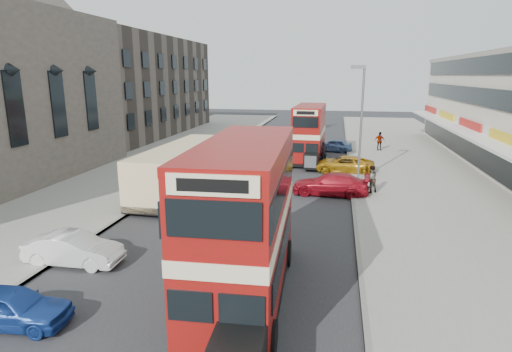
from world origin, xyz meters
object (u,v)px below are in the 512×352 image
Objects in this scene: coach at (182,167)px; cyclist at (323,158)px; bus_main at (245,221)px; car_right_a at (330,184)px; pedestrian_far at (379,141)px; bus_second at (309,133)px; car_left_near at (11,307)px; street_lamp at (361,115)px; car_left_front at (74,249)px; pedestrian_near at (371,179)px; car_right_b at (344,164)px; car_right_c at (333,145)px.

cyclist is at bearing 50.54° from coach.
coach is (-6.86, 12.11, -1.08)m from bus_main.
car_right_a is 17.28m from pedestrian_far.
bus_second reaches higher than car_left_near.
street_lamp is at bearing 25.66° from coach.
street_lamp reaches higher than car_right_a.
car_left_front is at bearing -126.33° from street_lamp.
coach is (-7.35, -11.98, -0.82)m from bus_second.
bus_second is at bearing -19.92° from car_left_front.
coach reaches higher than cyclist.
car_left_near is 35.81m from pedestrian_far.
bus_second reaches higher than car_right_a.
car_right_b is at bearing -104.72° from pedestrian_near.
street_lamp is at bearing -112.55° from pedestrian_far.
coach reaches higher than car_left_front.
coach is at bearing -23.60° from car_right_c.
car_left_front is at bearing -11.52° from bus_main.
bus_second is at bearing 119.60° from street_lamp.
street_lamp reaches higher than car_right_c.
pedestrian_near is at bearing -112.76° from bus_main.
car_left_front is 17.83m from pedestrian_near.
coach is 6.09× the size of pedestrian_near.
car_left_near is 26.56m from cyclist.
car_right_a is (2.60, 13.36, -2.06)m from bus_main.
car_right_a is 2.72× the size of pedestrian_near.
cyclist is (8.71, 10.02, -0.98)m from coach.
bus_second reaches higher than coach.
bus_main is 2.04× the size of car_right_b.
pedestrian_far is (6.58, 5.96, -1.43)m from bus_second.
cyclist is (1.85, 22.14, -2.06)m from bus_main.
car_right_a is at bearing -33.97° from car_left_near.
car_right_a is (9.46, 1.25, -0.98)m from coach.
bus_second reaches higher than car_right_c.
cyclist is at bearing -97.97° from pedestrian_near.
bus_main is 2.66× the size of car_left_near.
car_right_a is at bearing -40.26° from car_left_front.
coach is at bearing -3.59° from car_left_front.
bus_main is 2.55× the size of car_right_c.
car_left_front is 0.81× the size of car_right_a.
car_left_front is 1.04× the size of car_right_c.
bus_main is at bearing 40.05° from pedestrian_near.
car_right_c is (-0.04, 15.82, -0.06)m from car_right_a.
car_right_b is at bearing 108.00° from street_lamp.
bus_main is 2.44× the size of car_left_front.
bus_second is (-3.93, 6.92, -2.29)m from street_lamp.
pedestrian_near is 0.88× the size of cyclist.
cyclist reaches higher than pedestrian_near.
cyclist is (1.36, -1.95, -1.80)m from bus_second.
street_lamp is at bearing -106.93° from bus_main.
pedestrian_near is (0.71, -3.27, -3.75)m from street_lamp.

